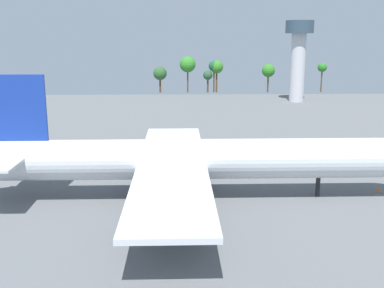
{
  "coord_description": "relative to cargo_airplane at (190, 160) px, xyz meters",
  "views": [
    {
      "loc": [
        -2.09,
        -69.07,
        24.82
      ],
      "look_at": [
        0.0,
        0.0,
        8.8
      ],
      "focal_mm": 42.81,
      "sensor_mm": 36.0,
      "label": 1
    }
  ],
  "objects": [
    {
      "name": "ground_plane",
      "position": [
        0.34,
        0.0,
        -6.29
      ],
      "size": [
        274.89,
        274.89,
        0.0
      ],
      "primitive_type": "plane",
      "color": "slate"
    },
    {
      "name": "cargo_airplane",
      "position": [
        0.0,
        0.0,
        0.0
      ],
      "size": [
        68.72,
        55.66,
        19.56
      ],
      "color": "silver",
      "rests_on": "ground_plane"
    },
    {
      "name": "tree_line_backdrop",
      "position": [
        14.17,
        145.29,
        4.67
      ],
      "size": [
        81.14,
        7.36,
        16.65
      ],
      "color": "#51381E",
      "rests_on": "ground_plane"
    },
    {
      "name": "safety_cone_nose",
      "position": [
        31.27,
        1.94,
        -5.88
      ],
      "size": [
        0.57,
        0.57,
        0.81
      ],
      "primitive_type": "cone",
      "color": "orange",
      "rests_on": "ground_plane"
    },
    {
      "name": "cargo_loader",
      "position": [
        -13.08,
        25.8,
        -5.27
      ],
      "size": [
        3.15,
        4.29,
        1.98
      ],
      "color": "#4C8C4C",
      "rests_on": "ground_plane"
    },
    {
      "name": "control_tower",
      "position": [
        45.66,
        112.81,
        13.31
      ],
      "size": [
        10.92,
        10.92,
        31.54
      ],
      "color": "silver",
      "rests_on": "ground_plane"
    }
  ]
}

